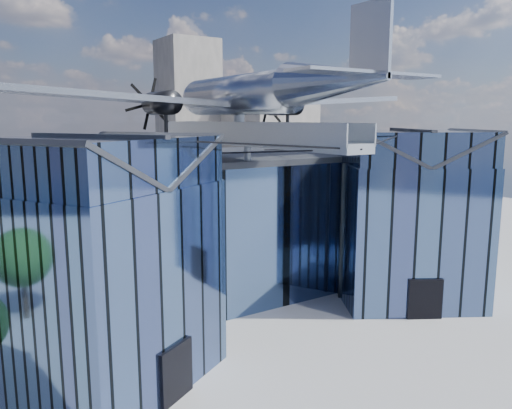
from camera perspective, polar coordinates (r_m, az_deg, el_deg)
ground_plane at (r=31.67m, az=2.02°, el=-13.48°), size 120.00×120.00×0.00m
museum at (r=34.73m, az=-3.43°, el=-1.80°), size 32.88×24.50×17.60m
bg_towers at (r=76.53m, az=-19.33°, el=7.38°), size 77.00×24.50×26.00m
tree_plaza_e at (r=43.79m, az=22.27°, el=-3.09°), size 3.24×3.24×4.87m
tree_side_e at (r=57.98m, az=14.68°, el=0.82°), size 4.64×4.64×5.59m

